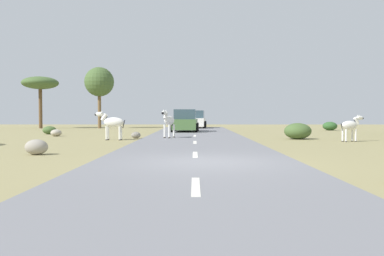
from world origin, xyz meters
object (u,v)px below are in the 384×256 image
zebra_0 (169,121)px  bush_2 (298,131)px  tree_0 (40,84)px  rock_4 (56,133)px  rock_3 (36,147)px  car_1 (185,121)px  tree_2 (99,82)px  zebra_2 (351,126)px  bush_0 (50,130)px  zebra_1 (112,123)px  rock_0 (136,135)px  car_0 (196,120)px  bush_1 (330,126)px

zebra_0 → bush_2: size_ratio=1.10×
tree_0 → rock_4: size_ratio=6.98×
rock_3 → car_1: bearing=75.2°
bush_2 → rock_4: bearing=168.6°
tree_2 → bush_2: bearing=-49.4°
zebra_2 → bush_0: zebra_2 is taller
zebra_0 → zebra_1: zebra_0 is taller
bush_2 → tree_2: bearing=130.6°
rock_0 → tree_0: bearing=125.2°
zebra_1 → tree_0: size_ratio=0.33×
zebra_0 → rock_3: zebra_0 is taller
car_0 → rock_0: (-3.55, -17.13, -0.66)m
car_0 → bush_2: 18.68m
tree_0 → tree_2: bearing=2.6°
car_0 → rock_3: size_ratio=5.64×
zebra_2 → bush_0: bearing=-134.9°
zebra_0 → car_1: 8.65m
zebra_0 → car_0: (1.63, 17.35, -0.18)m
tree_0 → bush_2: tree_0 is taller
car_1 → tree_0: tree_0 is taller
bush_2 → tree_0: bearing=140.2°
zebra_1 → tree_0: tree_0 is taller
rock_0 → rock_3: bearing=-102.1°
zebra_1 → tree_2: tree_2 is taller
bush_0 → zebra_0: bearing=-30.8°
zebra_2 → rock_0: 11.77m
zebra_0 → zebra_1: (-2.99, -1.37, -0.07)m
zebra_2 → bush_2: size_ratio=0.92×
car_0 → tree_0: tree_0 is taller
tree_2 → car_0: bearing=-1.2°
rock_3 → rock_4: rock_3 is taller
zebra_1 → bush_1: 21.34m
car_1 → bush_0: size_ratio=4.61×
zebra_0 → tree_2: size_ratio=0.27×
zebra_2 → car_1: bearing=-163.9°
car_1 → bush_0: bearing=-158.2°
bush_2 → rock_4: size_ratio=2.05×
zebra_0 → car_1: (0.77, 8.61, -0.18)m
tree_0 → bush_2: bearing=-39.8°
zebra_1 → tree_0: (-10.97, 18.66, 3.53)m
bush_0 → zebra_2: bearing=-23.2°
tree_2 → bush_0: 13.10m
car_1 → rock_4: (-8.16, -6.07, -0.63)m
rock_3 → zebra_0: bearing=67.1°
zebra_0 → rock_4: bearing=-1.3°
car_1 → bush_2: car_1 is taller
car_1 → bush_2: bearing=-51.9°
car_0 → rock_3: car_0 is taller
car_1 → rock_0: car_1 is taller
zebra_1 → tree_0: bearing=35.7°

